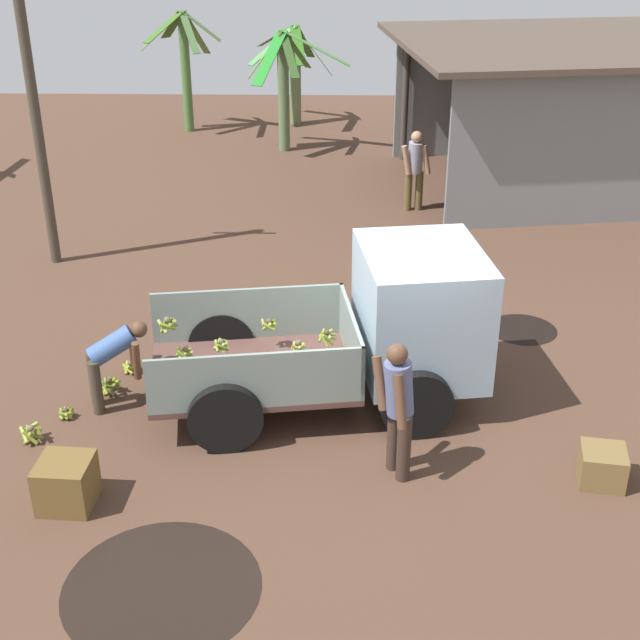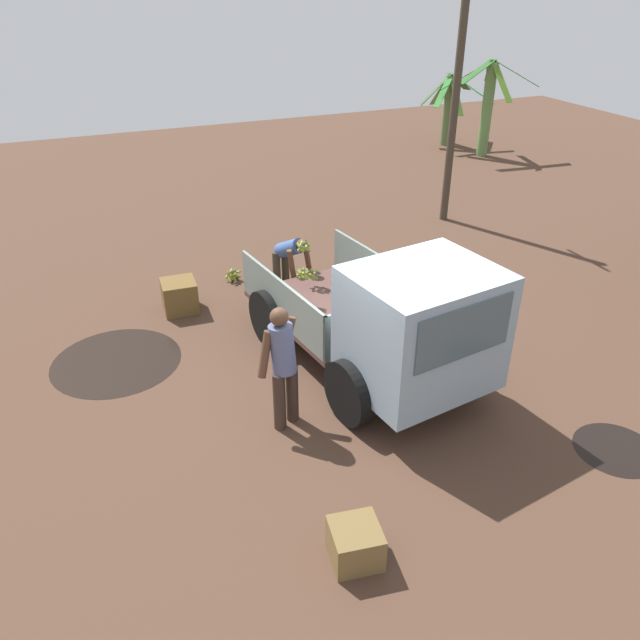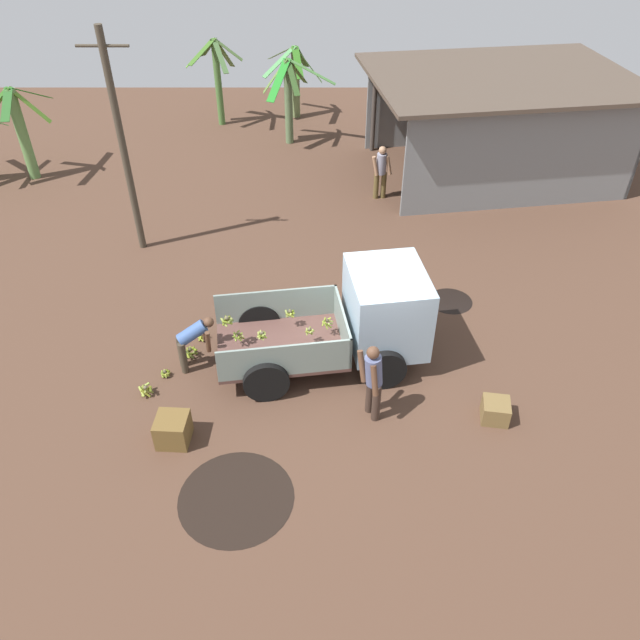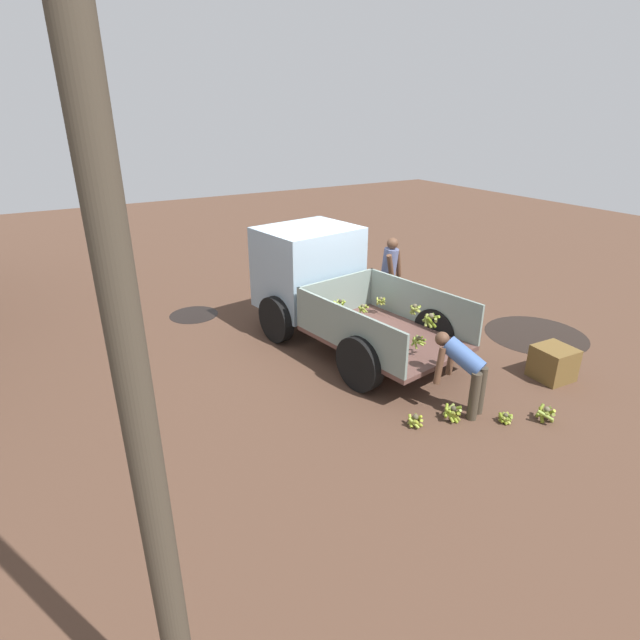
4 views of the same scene
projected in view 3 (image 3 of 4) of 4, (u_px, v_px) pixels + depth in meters
The scene contains 19 objects.
ground at pixel (360, 360), 13.42m from camera, with size 36.00×36.00×0.00m, color #4F3628.
mud_patch_0 at pixel (236, 498), 10.66m from camera, with size 2.00×2.00×0.01m, color black.
mud_patch_1 at pixel (450, 301), 15.10m from camera, with size 1.06×1.06×0.01m, color black.
cargo_truck at pixel (367, 315), 12.85m from camera, with size 4.50×2.62×2.09m.
warehouse_shed at pixel (511, 103), 19.44m from camera, with size 8.77×7.03×3.15m.
utility_pole at pixel (123, 145), 15.27m from camera, with size 1.20×0.18×5.66m.
banana_palm_1 at pixel (218, 78), 23.07m from camera, with size 2.08×2.28×3.12m.
banana_palm_2 at pixel (295, 80), 23.90m from camera, with size 2.25×2.35×2.66m.
banana_palm_3 at pixel (289, 99), 21.73m from camera, with size 2.52×1.99×2.94m.
banana_palm_4 at pixel (22, 132), 19.51m from camera, with size 2.26×2.69×2.91m.
person_foreground_visitor at pixel (373, 379), 11.57m from camera, with size 0.56×0.68×1.75m.
person_worker_loading at pixel (192, 340), 12.84m from camera, with size 0.83×0.67×1.19m.
person_bystander_near_shed at pixel (381, 170), 18.73m from camera, with size 0.64×0.39×1.68m.
banana_bunch_on_ground_0 at pixel (202, 336), 13.90m from camera, with size 0.25×0.25×0.20m.
banana_bunch_on_ground_1 at pixel (165, 373), 12.98m from camera, with size 0.21×0.22×0.16m.
banana_bunch_on_ground_2 at pixel (146, 390), 12.53m from camera, with size 0.31×0.32×0.24m.
banana_bunch_on_ground_3 at pixel (191, 352), 13.43m from camera, with size 0.32×0.32×0.24m.
wooden_crate_0 at pixel (173, 430), 11.50m from camera, with size 0.59×0.59×0.56m, color brown.
wooden_crate_1 at pixel (495, 411), 11.97m from camera, with size 0.51×0.51×0.43m, color brown.
Camera 3 is at (-0.86, -10.00, 9.00)m, focal length 35.00 mm.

